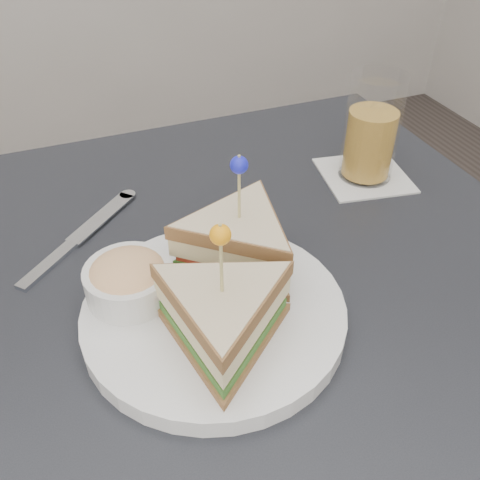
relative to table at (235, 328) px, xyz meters
name	(u,v)px	position (x,y,z in m)	size (l,w,h in m)	color
table	(235,328)	(0.00, 0.00, 0.00)	(0.80, 0.80, 0.75)	black
plate_meal	(217,285)	(-0.03, -0.04, 0.12)	(0.31, 0.31, 0.16)	white
cutlery_knife	(77,239)	(-0.15, 0.14, 0.08)	(0.17, 0.16, 0.01)	silver
drink_set	(371,134)	(0.25, 0.14, 0.14)	(0.14, 0.14, 0.15)	silver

